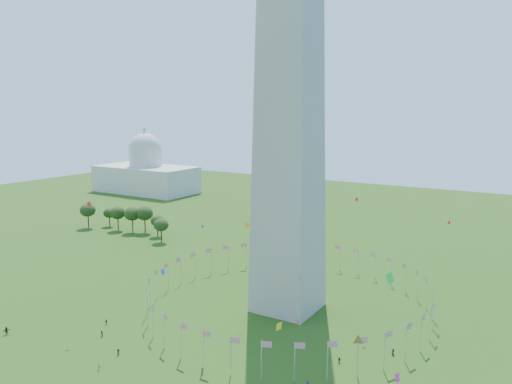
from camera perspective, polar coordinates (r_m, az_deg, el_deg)
washington_monument at (r=140.43m, az=4.00°, el=20.69°), size 16.80×16.80×169.00m
flag_ring at (r=147.47m, az=3.64°, el=-11.46°), size 80.24×80.24×9.00m
capitol_building at (r=352.43m, az=-12.53°, el=3.70°), size 70.00×35.00×46.00m
kites_aloft at (r=115.27m, az=3.51°, el=-11.01°), size 114.48×65.60×29.48m
tree_line_west at (r=241.04m, az=-14.38°, el=-3.17°), size 55.39×15.99×12.30m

